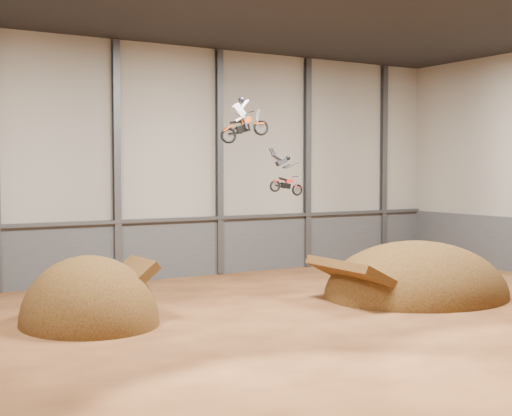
# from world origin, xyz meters

# --- Properties ---
(floor) EXTENTS (40.00, 40.00, 0.00)m
(floor) POSITION_xyz_m (0.00, 0.00, 0.00)
(floor) COLOR #532C16
(floor) RESTS_ON ground
(back_wall) EXTENTS (40.00, 0.10, 14.00)m
(back_wall) POSITION_xyz_m (0.00, 15.00, 7.00)
(back_wall) COLOR #A39C90
(back_wall) RESTS_ON ground
(lower_band_back) EXTENTS (39.80, 0.18, 3.50)m
(lower_band_back) POSITION_xyz_m (0.00, 14.90, 1.75)
(lower_band_back) COLOR #4A4C51
(lower_band_back) RESTS_ON ground
(steel_rail) EXTENTS (39.80, 0.35, 0.20)m
(steel_rail) POSITION_xyz_m (0.00, 14.75, 3.55)
(steel_rail) COLOR #47494F
(steel_rail) RESTS_ON lower_band_back
(steel_column_2) EXTENTS (0.40, 0.36, 13.90)m
(steel_column_2) POSITION_xyz_m (-3.33, 14.80, 7.00)
(steel_column_2) COLOR #47494F
(steel_column_2) RESTS_ON ground
(steel_column_3) EXTENTS (0.40, 0.36, 13.90)m
(steel_column_3) POSITION_xyz_m (3.33, 14.80, 7.00)
(steel_column_3) COLOR #47494F
(steel_column_3) RESTS_ON ground
(steel_column_4) EXTENTS (0.40, 0.36, 13.90)m
(steel_column_4) POSITION_xyz_m (10.00, 14.80, 7.00)
(steel_column_4) COLOR #47494F
(steel_column_4) RESTS_ON ground
(steel_column_5) EXTENTS (0.40, 0.36, 13.90)m
(steel_column_5) POSITION_xyz_m (16.67, 14.80, 7.00)
(steel_column_5) COLOR #47494F
(steel_column_5) RESTS_ON ground
(takeoff_ramp) EXTENTS (5.80, 6.69, 5.80)m
(takeoff_ramp) POSITION_xyz_m (-8.16, 4.96, 0.00)
(takeoff_ramp) COLOR #38220E
(takeoff_ramp) RESTS_ON ground
(landing_ramp) EXTENTS (9.92, 8.77, 5.72)m
(landing_ramp) POSITION_xyz_m (8.45, 2.72, 0.00)
(landing_ramp) COLOR #38220E
(landing_ramp) RESTS_ON ground
(fmx_rider_a) EXTENTS (2.95, 1.48, 2.66)m
(fmx_rider_a) POSITION_xyz_m (-0.67, 4.49, 9.05)
(fmx_rider_a) COLOR #C5430B
(fmx_rider_b) EXTENTS (2.80, 0.90, 2.47)m
(fmx_rider_b) POSITION_xyz_m (1.76, 4.89, 6.41)
(fmx_rider_b) COLOR red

